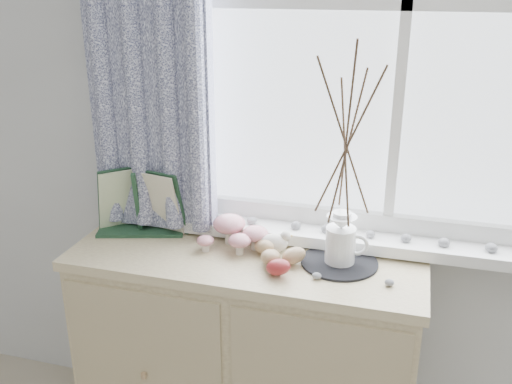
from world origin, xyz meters
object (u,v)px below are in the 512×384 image
sideboard (246,359)px  twig_pitcher (347,139)px  botanical_book (135,204)px  toadstool_cluster (236,231)px

sideboard → twig_pitcher: 0.90m
twig_pitcher → sideboard: bearing=175.9°
botanical_book → twig_pitcher: 0.79m
toadstool_cluster → twig_pitcher: bearing=-3.5°
botanical_book → twig_pitcher: size_ratio=0.49×
sideboard → toadstool_cluster: 0.49m
twig_pitcher → botanical_book: bearing=169.9°
sideboard → botanical_book: botanical_book is taller
botanical_book → twig_pitcher: twig_pitcher is taller
botanical_book → toadstool_cluster: (0.37, 0.01, -0.07)m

